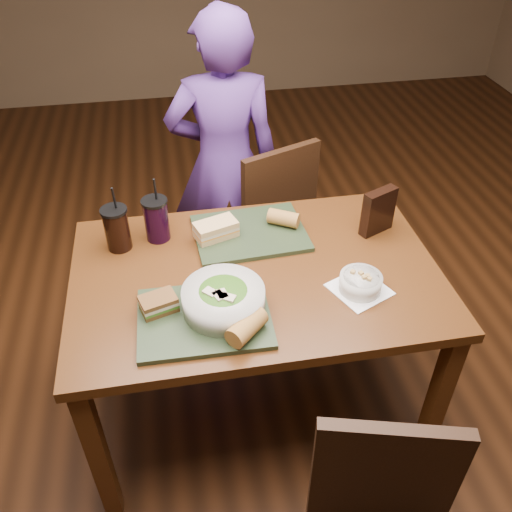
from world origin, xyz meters
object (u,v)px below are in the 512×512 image
(tray_near, at_px, (204,318))
(cup_berry, at_px, (156,219))
(tray_far, at_px, (250,233))
(soup_bowl, at_px, (360,283))
(salad_bowl, at_px, (223,298))
(diner, at_px, (224,164))
(chip_bag, at_px, (378,211))
(baguette_near, at_px, (247,327))
(cup_cola, at_px, (117,228))
(dining_table, at_px, (256,290))
(sandwich_near, at_px, (159,304))
(chair_far, at_px, (275,215))
(baguette_far, at_px, (284,218))
(sandwich_far, at_px, (216,229))

(tray_near, relative_size, cup_berry, 1.60)
(tray_far, bearing_deg, soup_bowl, -50.20)
(salad_bowl, bearing_deg, diner, 82.48)
(tray_near, xyz_separation_m, chip_bag, (0.71, 0.37, 0.08))
(baguette_near, relative_size, chip_bag, 0.74)
(baguette_near, xyz_separation_m, cup_cola, (-0.39, 0.54, 0.03))
(salad_bowl, height_order, chip_bag, chip_bag)
(tray_near, height_order, cup_berry, cup_berry)
(dining_table, xyz_separation_m, salad_bowl, (-0.14, -0.18, 0.15))
(sandwich_near, bearing_deg, salad_bowl, -8.13)
(cup_berry, bearing_deg, salad_bowl, -66.61)
(diner, distance_m, cup_berry, 0.67)
(soup_bowl, distance_m, baguette_near, 0.44)
(chair_far, relative_size, cup_berry, 3.43)
(sandwich_near, bearing_deg, soup_bowl, -0.35)
(cup_cola, height_order, chip_bag, cup_cola)
(chair_far, bearing_deg, baguette_near, -106.87)
(baguette_near, bearing_deg, cup_berry, 113.29)
(chair_far, distance_m, baguette_far, 0.54)
(dining_table, height_order, soup_bowl, soup_bowl)
(diner, bearing_deg, sandwich_far, 82.54)
(soup_bowl, xyz_separation_m, chip_bag, (0.17, 0.32, 0.06))
(baguette_near, height_order, chip_bag, chip_bag)
(dining_table, xyz_separation_m, cup_berry, (-0.33, 0.26, 0.18))
(sandwich_near, distance_m, chip_bag, 0.90)
(tray_far, bearing_deg, chip_bag, -6.91)
(baguette_near, bearing_deg, salad_bowl, 112.95)
(sandwich_far, bearing_deg, tray_far, 3.89)
(tray_near, distance_m, soup_bowl, 0.54)
(baguette_near, bearing_deg, sandwich_far, 93.46)
(tray_near, relative_size, sandwich_near, 3.21)
(tray_far, relative_size, baguette_far, 3.51)
(dining_table, height_order, cup_cola, cup_cola)
(tray_near, relative_size, salad_bowl, 1.58)
(soup_bowl, distance_m, sandwich_near, 0.67)
(diner, xyz_separation_m, cup_berry, (-0.33, -0.57, 0.11))
(tray_near, xyz_separation_m, tray_far, (0.22, 0.43, 0.00))
(tray_far, xyz_separation_m, soup_bowl, (0.31, -0.38, 0.02))
(tray_far, distance_m, soup_bowl, 0.49)
(sandwich_far, distance_m, cup_berry, 0.23)
(sandwich_far, distance_m, cup_cola, 0.36)
(cup_cola, bearing_deg, diner, 51.95)
(sandwich_far, xyz_separation_m, cup_cola, (-0.36, 0.02, 0.04))
(sandwich_far, bearing_deg, cup_cola, 176.89)
(cup_cola, bearing_deg, chair_far, 33.46)
(dining_table, height_order, baguette_far, baguette_far)
(chair_far, bearing_deg, salad_bowl, -112.27)
(chip_bag, bearing_deg, soup_bowl, -142.47)
(dining_table, relative_size, sandwich_far, 7.39)
(tray_far, relative_size, chip_bag, 2.31)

